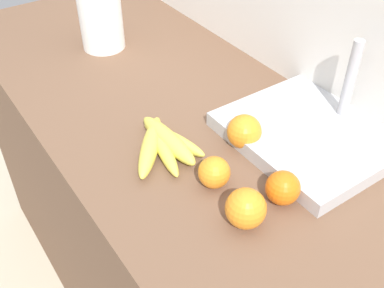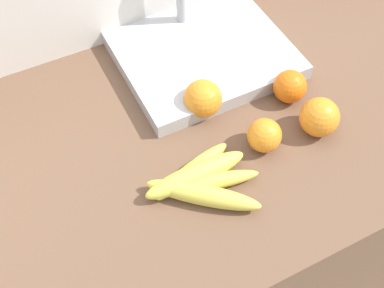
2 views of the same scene
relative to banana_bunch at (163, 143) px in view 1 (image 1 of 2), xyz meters
name	(u,v)px [view 1 (image 1 of 2)]	position (x,y,z in m)	size (l,w,h in m)	color
counter	(201,255)	(0.00, 0.11, -0.49)	(1.97, 0.66, 0.94)	brown
wall_back	(296,165)	(0.00, 0.47, -0.31)	(2.37, 0.06, 1.30)	silver
banana_bunch	(163,143)	(0.00, 0.00, 0.00)	(0.21, 0.18, 0.04)	#E2D04C
orange_center	(283,188)	(0.27, 0.11, 0.02)	(0.07, 0.07, 0.07)	orange
orange_far_right	(244,132)	(0.09, 0.16, 0.02)	(0.08, 0.08, 0.08)	orange
orange_front	(214,172)	(0.15, 0.03, 0.01)	(0.07, 0.07, 0.07)	orange
orange_back_right	(246,208)	(0.27, 0.01, 0.02)	(0.08, 0.08, 0.08)	orange
paper_towel_roll	(99,4)	(-0.52, 0.11, 0.12)	(0.13, 0.13, 0.30)	white
sink_basin	(309,133)	(0.16, 0.29, 0.00)	(0.36, 0.31, 0.22)	#B7BABF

